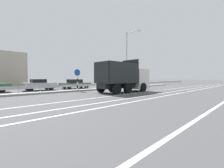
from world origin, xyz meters
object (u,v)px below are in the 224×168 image
at_px(parked_car_3, 39,85).
at_px(median_road_sign, 77,79).
at_px(dump_truck, 129,80).
at_px(parked_car_4, 75,84).
at_px(street_lamp_1, 128,57).

bearing_deg(parked_car_3, median_road_sign, 35.10).
distance_m(dump_truck, parked_car_4, 9.54).
bearing_deg(parked_car_4, dump_truck, 12.60).
bearing_deg(median_road_sign, parked_car_4, 61.35).
distance_m(dump_truck, street_lamp_1, 8.03).
bearing_deg(street_lamp_1, parked_car_4, 145.11).
xyz_separation_m(median_road_sign, parked_car_3, (-2.81, 4.68, -0.72)).
height_order(street_lamp_1, parked_car_3, street_lamp_1).
height_order(median_road_sign, parked_car_3, median_road_sign).
relative_size(median_road_sign, parked_car_3, 0.66).
relative_size(median_road_sign, parked_car_4, 0.56).
height_order(street_lamp_1, parked_car_4, street_lamp_1).
xyz_separation_m(dump_truck, street_lamp_1, (5.45, 4.58, 3.72)).
height_order(dump_truck, parked_car_3, dump_truck).
relative_size(parked_car_3, parked_car_4, 0.85).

